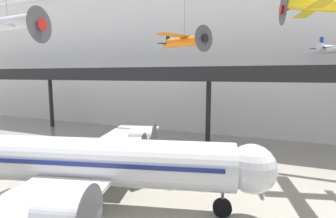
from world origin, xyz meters
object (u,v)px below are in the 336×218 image
Objects in this scene: suspended_plane_orange_highwing at (184,41)px; suspended_plane_yellow_lowwing at (317,5)px; suspended_plane_silver_racer at (8,24)px; suspended_plane_white_twin at (336,49)px; airliner_silver_main at (72,161)px.

suspended_plane_yellow_lowwing is (12.03, 1.99, 2.82)m from suspended_plane_orange_highwing.
suspended_plane_silver_racer is 36.14m from suspended_plane_white_twin.
suspended_plane_white_twin is at bearing 25.33° from suspended_plane_silver_racer.
suspended_plane_silver_racer is (-13.95, -9.04, 1.17)m from suspended_plane_orange_highwing.
airliner_silver_main is 3.03× the size of suspended_plane_white_twin.
airliner_silver_main is at bearing -26.37° from suspended_plane_silver_racer.
suspended_plane_white_twin is 1.36× the size of suspended_plane_yellow_lowwing.
suspended_plane_white_twin is (15.47, 11.89, -0.31)m from suspended_plane_orange_highwing.
suspended_plane_yellow_lowwing is (25.98, 11.03, 1.66)m from suspended_plane_silver_racer.
suspended_plane_silver_racer reaches higher than suspended_plane_orange_highwing.
suspended_plane_orange_highwing is at bearing 22.83° from suspended_plane_silver_racer.
suspended_plane_yellow_lowwing reaches higher than suspended_plane_silver_racer.
suspended_plane_silver_racer is 0.89× the size of suspended_plane_white_twin.
suspended_plane_silver_racer reaches higher than suspended_plane_white_twin.
suspended_plane_orange_highwing is 0.94× the size of suspended_plane_white_twin.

